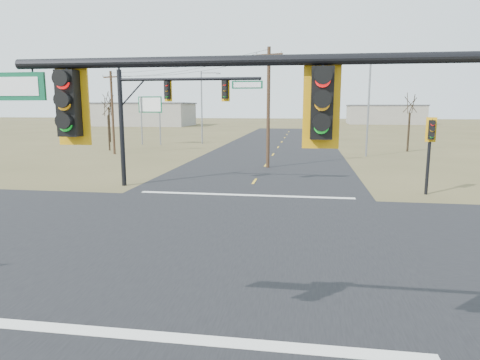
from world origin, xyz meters
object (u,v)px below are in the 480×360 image
streetlight_c (203,104)px  pedestal_signal_ne (431,138)px  mast_arm_near (318,133)px  streetlight_b (335,97)px  utility_pole_far (112,111)px  bare_tree_c (411,103)px  mast_arm_far (167,103)px  bare_tree_b (108,99)px  streetlight_a (366,102)px  bare_tree_a (107,107)px  highway_sign (150,111)px  utility_pole_near (268,106)px

streetlight_c → pedestal_signal_ne: bearing=-40.4°
mast_arm_near → streetlight_b: (3.92, 58.27, 1.74)m
utility_pole_far → bare_tree_c: size_ratio=1.25×
mast_arm_far → pedestal_signal_ne: bearing=19.9°
mast_arm_near → pedestal_signal_ne: 19.59m
pedestal_signal_ne → bare_tree_b: bearing=158.2°
pedestal_signal_ne → streetlight_b: (-2.69, 39.88, 3.09)m
mast_arm_far → streetlight_a: (14.01, 18.65, 0.18)m
streetlight_c → bare_tree_c: 25.17m
streetlight_b → bare_tree_b: bearing=-140.7°
utility_pole_far → bare_tree_a: utility_pole_far is taller
streetlight_b → mast_arm_near: bearing=-70.2°
utility_pole_far → highway_sign: 10.91m
utility_pole_near → bare_tree_a: size_ratio=1.55×
mast_arm_far → pedestal_signal_ne: mast_arm_far is taller
streetlight_a → streetlight_b: streetlight_b is taller
utility_pole_near → bare_tree_c: bearing=46.6°
utility_pole_near → streetlight_b: (7.10, 30.50, 1.35)m
mast_arm_far → bare_tree_a: (-13.56, 20.18, -0.28)m
mast_arm_far → utility_pole_near: bearing=80.8°
utility_pole_far → streetlight_b: 33.09m
streetlight_b → streetlight_c: (-17.45, -9.59, -1.03)m
streetlight_a → bare_tree_a: bearing=-166.1°
utility_pole_far → pedestal_signal_ne: bearing=-32.6°
streetlight_c → bare_tree_b: 13.58m
mast_arm_near → streetlight_c: streetlight_c is taller
mast_arm_near → mast_arm_far: mast_arm_far is taller
bare_tree_b → streetlight_c: bearing=-3.7°
mast_arm_far → utility_pole_near: utility_pole_near is taller
utility_pole_near → streetlight_c: (-10.35, 20.91, 0.32)m
highway_sign → utility_pole_near: bearing=-40.0°
mast_arm_far → pedestal_signal_ne: size_ratio=2.03×
bare_tree_a → pedestal_signal_ne: bearing=-35.4°
mast_arm_near → utility_pole_near: 27.95m
streetlight_b → bare_tree_a: 32.51m
mast_arm_near → bare_tree_c: (10.92, 42.70, 0.75)m
utility_pole_near → streetlight_b: bearing=76.9°
bare_tree_b → bare_tree_c: bare_tree_b is taller
mast_arm_far → highway_sign: 29.98m
streetlight_c → bare_tree_b: streetlight_c is taller
bare_tree_a → mast_arm_far: bearing=-56.1°
streetlight_a → streetlight_c: bearing=166.1°
pedestal_signal_ne → utility_pole_near: size_ratio=0.46×
mast_arm_near → highway_sign: mast_arm_near is taller
mast_arm_near → utility_pole_far: bearing=118.7°
streetlight_b → bare_tree_c: size_ratio=1.66×
mast_arm_far → bare_tree_a: 24.32m
mast_arm_near → bare_tree_a: (-22.00, 38.72, 0.31)m
mast_arm_near → bare_tree_c: 44.09m
bare_tree_a → mast_arm_near: bearing=-60.4°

